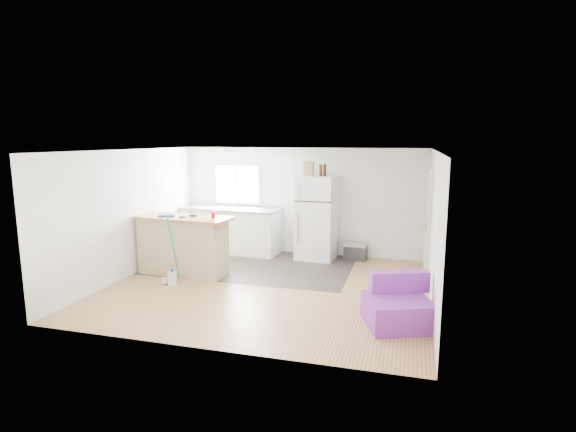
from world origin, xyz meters
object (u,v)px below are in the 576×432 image
object	(u,v)px
cooler	(356,251)
cleaner_jug	(172,278)
refrigerator	(317,218)
bottle_right	(325,170)
kitchen_cabinets	(231,230)
purple_seat	(398,307)
peninsula	(183,245)
red_cup	(213,215)
mop	(167,272)
bottle_left	(321,170)
blue_tray	(167,215)
cardboard_box	(309,169)

from	to	relation	value
cooler	cleaner_jug	xyz separation A→B (m)	(-2.94, -2.64, -0.06)
refrigerator	bottle_right	distance (m)	1.05
kitchen_cabinets	purple_seat	xyz separation A→B (m)	(3.87, -3.22, -0.27)
peninsula	refrigerator	bearing A→B (deg)	43.22
refrigerator	red_cup	world-z (taller)	refrigerator
cooler	red_cup	distance (m)	3.27
refrigerator	cooler	bearing A→B (deg)	13.34
mop	bottle_left	bearing A→B (deg)	48.09
purple_seat	bottle_left	distance (m)	3.93
kitchen_cabinets	cooler	world-z (taller)	kitchen_cabinets
mop	bottle_right	world-z (taller)	bottle_right
red_cup	cooler	bearing A→B (deg)	38.30
red_cup	blue_tray	size ratio (longest dim) A/B	0.40
peninsula	red_cup	size ratio (longest dim) A/B	15.74
bottle_left	bottle_right	size ratio (longest dim) A/B	1.00
peninsula	red_cup	distance (m)	0.89
peninsula	blue_tray	world-z (taller)	blue_tray
cleaner_jug	blue_tray	distance (m)	1.29
cleaner_jug	mop	xyz separation A→B (m)	(-0.12, 0.05, 0.10)
kitchen_cabinets	red_cup	bearing A→B (deg)	-73.58
peninsula	cooler	world-z (taller)	peninsula
purple_seat	cleaner_jug	size ratio (longest dim) A/B	3.57
refrigerator	cooler	distance (m)	1.12
cleaner_jug	cardboard_box	bearing A→B (deg)	41.15
red_cup	cardboard_box	bearing A→B (deg)	50.71
cooler	cardboard_box	distance (m)	2.06
peninsula	cleaner_jug	bearing A→B (deg)	-73.93
cardboard_box	refrigerator	bearing A→B (deg)	15.50
bottle_right	red_cup	bearing A→B (deg)	-135.09
refrigerator	cleaner_jug	xyz separation A→B (m)	(-2.10, -2.50, -0.78)
purple_seat	mop	size ratio (longest dim) A/B	0.83
red_cup	bottle_left	distance (m)	2.51
refrigerator	cooler	xyz separation A→B (m)	(0.84, 0.13, -0.72)
refrigerator	purple_seat	distance (m)	3.74
blue_tray	kitchen_cabinets	bearing A→B (deg)	74.87
peninsula	red_cup	bearing A→B (deg)	5.35
red_cup	blue_tray	xyz separation A→B (m)	(-0.94, -0.05, -0.04)
peninsula	blue_tray	size ratio (longest dim) A/B	6.30
blue_tray	cardboard_box	bearing A→B (deg)	37.12
refrigerator	purple_seat	size ratio (longest dim) A/B	1.68
bottle_right	bottle_left	bearing A→B (deg)	-135.65
refrigerator	bottle_right	bearing A→B (deg)	-5.57
cleaner_jug	blue_tray	xyz separation A→B (m)	(-0.44, 0.66, 1.02)
purple_seat	red_cup	size ratio (longest dim) A/B	9.00
cooler	mop	distance (m)	4.01
purple_seat	cleaner_jug	xyz separation A→B (m)	(-3.94, 0.68, -0.12)
cleaner_jug	cardboard_box	size ratio (longest dim) A/B	1.01
bottle_right	kitchen_cabinets	bearing A→B (deg)	178.24
kitchen_cabinets	peninsula	distance (m)	1.86
purple_seat	cardboard_box	xyz separation A→B (m)	(-2.01, 3.14, 1.71)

